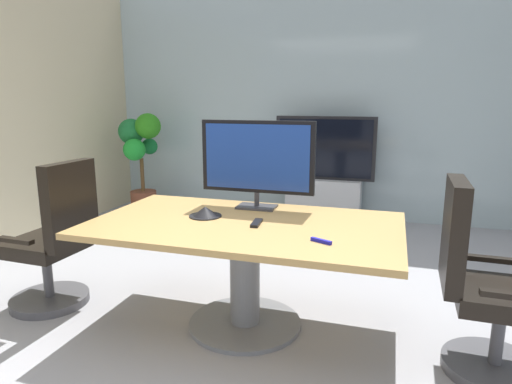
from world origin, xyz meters
name	(u,v)px	position (x,y,z in m)	size (l,w,h in m)	color
ground_plane	(222,342)	(0.00, 0.00, 0.00)	(7.65, 7.65, 0.00)	#99999E
wall_back_glass_partition	(317,102)	(0.00, 3.32, 1.47)	(5.62, 0.10, 2.94)	#9EB2B7
conference_table	(245,249)	(0.07, 0.25, 0.55)	(1.99, 1.14, 0.73)	#B2894C
office_chair_left	(55,247)	(-1.35, 0.12, 0.46)	(0.60, 0.58, 1.09)	#4C4C51
office_chair_right	(483,295)	(1.49, 0.16, 0.46)	(0.60, 0.58, 1.09)	#4C4C51
tv_monitor	(257,159)	(0.03, 0.65, 1.09)	(0.84, 0.18, 0.64)	#333338
wall_display_unit	(324,187)	(0.18, 2.97, 0.44)	(1.20, 0.36, 1.31)	#B7BABC
potted_plant	(140,152)	(-2.20, 2.70, 0.83)	(0.58, 0.65, 1.33)	brown
conference_phone	(205,212)	(-0.23, 0.30, 0.76)	(0.22, 0.22, 0.07)	black
remote_control	(257,223)	(0.16, 0.22, 0.74)	(0.05, 0.17, 0.02)	black
whiteboard_marker	(321,241)	(0.61, -0.02, 0.74)	(0.13, 0.02, 0.02)	#1919A5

